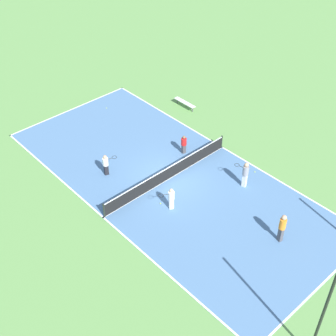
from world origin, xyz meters
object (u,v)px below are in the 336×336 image
(fence_post_back_right, at_px, (322,317))
(tennis_net, at_px, (168,173))
(tennis_ball_midcourt, at_px, (255,172))
(player_coach_red, at_px, (184,144))
(tennis_ball_left_sideline, at_px, (160,203))
(player_center_orange, at_px, (282,226))
(player_far_white, at_px, (106,164))
(player_baseline_gray, at_px, (245,173))
(tennis_ball_far_baseline, at_px, (107,108))
(player_near_white, at_px, (171,197))
(bench, at_px, (185,103))

(fence_post_back_right, bearing_deg, tennis_net, -104.86)
(tennis_ball_midcourt, height_order, fence_post_back_right, fence_post_back_right)
(player_coach_red, bearing_deg, tennis_net, 33.60)
(tennis_ball_left_sideline, xyz_separation_m, tennis_ball_midcourt, (-6.27, 1.84, 0.00))
(player_center_orange, relative_size, fence_post_back_right, 0.33)
(tennis_net, xyz_separation_m, player_far_white, (2.49, -2.92, 0.34))
(player_center_orange, distance_m, player_coach_red, 9.12)
(tennis_ball_midcourt, bearing_deg, player_center_orange, 52.38)
(tennis_ball_midcourt, relative_size, fence_post_back_right, 0.01)
(tennis_net, distance_m, player_baseline_gray, 4.64)
(tennis_net, height_order, player_baseline_gray, player_baseline_gray)
(player_far_white, distance_m, tennis_ball_far_baseline, 7.81)
(player_center_orange, relative_size, player_coach_red, 1.35)
(player_baseline_gray, bearing_deg, fence_post_back_right, 133.13)
(player_baseline_gray, xyz_separation_m, tennis_ball_far_baseline, (0.82, -12.73, -0.98))
(tennis_net, height_order, fence_post_back_right, fence_post_back_right)
(player_near_white, relative_size, tennis_ball_midcourt, 21.45)
(tennis_ball_far_baseline, bearing_deg, bench, 139.47)
(tennis_net, relative_size, fence_post_back_right, 1.78)
(player_center_orange, xyz_separation_m, tennis_ball_far_baseline, (-1.15, -16.88, -1.02))
(tennis_ball_left_sideline, distance_m, tennis_ball_midcourt, 6.54)
(bench, relative_size, player_center_orange, 1.07)
(tennis_net, xyz_separation_m, player_near_white, (1.60, 2.01, 0.33))
(player_center_orange, bearing_deg, player_near_white, -142.97)
(bench, relative_size, tennis_ball_left_sideline, 28.83)
(tennis_ball_far_baseline, bearing_deg, tennis_ball_left_sideline, 69.42)
(tennis_ball_left_sideline, relative_size, tennis_ball_midcourt, 1.00)
(player_coach_red, bearing_deg, player_center_orange, 87.03)
(tennis_ball_left_sideline, bearing_deg, tennis_ball_midcourt, 163.66)
(tennis_net, bearing_deg, player_near_white, 51.47)
(tennis_ball_left_sideline, bearing_deg, player_near_white, 107.84)
(bench, bearing_deg, player_coach_red, -44.80)
(tennis_ball_left_sideline, distance_m, fence_post_back_right, 11.56)
(tennis_net, xyz_separation_m, bench, (-6.61, -5.35, -0.12))
(player_center_orange, height_order, tennis_ball_midcourt, player_center_orange)
(player_baseline_gray, height_order, player_coach_red, player_baseline_gray)
(bench, height_order, fence_post_back_right, fence_post_back_right)
(player_near_white, bearing_deg, tennis_ball_left_sideline, -44.22)
(tennis_ball_far_baseline, distance_m, tennis_ball_midcourt, 12.58)
(bench, bearing_deg, tennis_ball_left_sideline, -51.53)
(bench, height_order, tennis_ball_far_baseline, bench)
(player_baseline_gray, bearing_deg, tennis_ball_midcourt, -88.17)
(tennis_net, relative_size, player_center_orange, 5.32)
(player_near_white, bearing_deg, player_far_white, -51.92)
(tennis_net, relative_size, tennis_ball_left_sideline, 143.05)
(player_center_orange, xyz_separation_m, player_coach_red, (-1.59, -8.98, -0.31))
(player_baseline_gray, height_order, player_near_white, player_baseline_gray)
(tennis_ball_midcourt, bearing_deg, fence_post_back_right, 50.14)
(player_far_white, bearing_deg, tennis_net, -34.75)
(player_near_white, bearing_deg, fence_post_back_right, 108.67)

